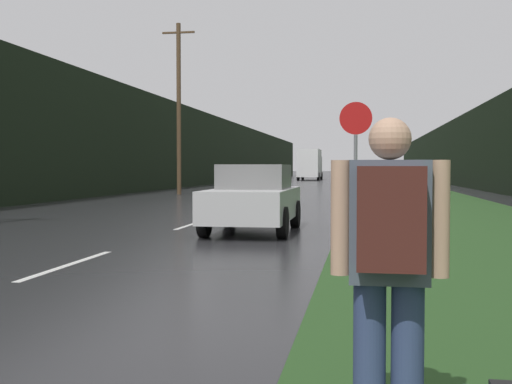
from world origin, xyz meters
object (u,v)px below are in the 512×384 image
object	(u,v)px
stop_sign	(356,157)
delivery_truck	(310,164)
hitchhiker_with_backpack	(389,262)
car_passing_near	(254,198)

from	to	relation	value
stop_sign	delivery_truck	bearing A→B (deg)	95.45
hitchhiker_with_backpack	delivery_truck	distance (m)	73.45
hitchhiker_with_backpack	car_passing_near	distance (m)	11.33
stop_sign	car_passing_near	world-z (taller)	stop_sign
hitchhiker_with_backpack	car_passing_near	world-z (taller)	hitchhiker_with_backpack
hitchhiker_with_backpack	delivery_truck	bearing A→B (deg)	95.40
stop_sign	car_passing_near	size ratio (longest dim) A/B	0.67
car_passing_near	delivery_truck	xyz separation A→B (m)	(-3.78, 62.13, 1.16)
hitchhiker_with_backpack	car_passing_near	size ratio (longest dim) A/B	0.42
delivery_truck	stop_sign	bearing A→B (deg)	-84.55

